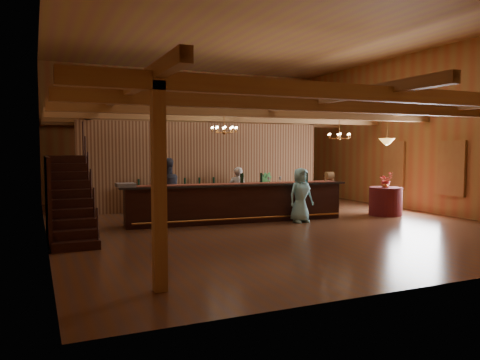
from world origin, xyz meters
name	(u,v)px	position (x,y,z in m)	size (l,w,h in m)	color
floor	(262,221)	(0.00, 0.00, 0.00)	(14.00, 14.00, 0.00)	#5B311A
ceiling	(263,35)	(0.00, 0.00, 5.50)	(14.00, 14.00, 0.00)	olive
wall_back	(190,135)	(0.00, 7.00, 2.75)	(12.00, 0.10, 5.50)	olive
wall_front	(458,113)	(0.00, -7.00, 2.75)	(12.00, 0.10, 5.50)	olive
wall_left	(43,125)	(-6.00, 0.00, 2.75)	(0.10, 14.00, 5.50)	olive
wall_right	(416,132)	(6.00, 0.00, 2.75)	(0.10, 14.00, 5.50)	olive
beam_grid	(255,114)	(0.00, 0.51, 3.24)	(11.90, 13.90, 0.39)	olive
support_posts	(270,169)	(0.00, -0.50, 1.60)	(9.20, 10.20, 3.20)	olive
partition_wall	(207,166)	(-0.50, 3.50, 1.55)	(9.00, 0.18, 3.10)	brown
window_right_front	(452,168)	(5.95, -1.60, 1.55)	(0.12, 1.05, 1.75)	white
window_right_back	(394,165)	(5.95, 1.00, 1.55)	(0.12, 1.05, 1.75)	white
staircase	(71,198)	(-5.45, -0.74, 1.00)	(1.00, 2.80, 2.00)	black
backroom_boxes	(195,189)	(-0.29, 5.50, 0.53)	(4.10, 0.60, 1.10)	black
tasting_bar	(237,203)	(-0.76, 0.17, 0.58)	(6.87, 1.47, 1.15)	black
beverage_dispenser	(155,175)	(-3.13, 0.44, 1.42)	(0.26, 0.26, 0.60)	silver
glass_rack_tray	(125,185)	(-3.96, 0.40, 1.19)	(0.50, 0.50, 0.10)	gray
raffle_drum	(329,176)	(2.28, -0.16, 1.31)	(0.34, 0.24, 0.30)	olive
bar_bottle_0	(241,178)	(-0.56, 0.28, 1.29)	(0.07, 0.07, 0.30)	black
bar_bottle_1	(242,178)	(-0.52, 0.28, 1.29)	(0.07, 0.07, 0.30)	black
bar_bottle_2	(261,178)	(0.08, 0.22, 1.29)	(0.07, 0.07, 0.30)	black
backbar_shelf	(178,198)	(-1.69, 3.20, 0.43)	(3.09, 0.48, 0.87)	black
round_table	(385,201)	(4.23, -0.53, 0.46)	(1.06, 1.06, 0.91)	#421118
chandelier_left	(224,129)	(-0.91, 0.75, 2.75)	(0.80, 0.80, 0.60)	#A6662C
chandelier_right	(339,136)	(3.36, 0.85, 2.60)	(0.80, 0.80, 0.75)	#A6662C
pendant_lamp	(387,141)	(4.23, -0.53, 2.40)	(0.52, 0.52, 0.90)	#A6662C
bartender	(238,192)	(-0.35, 1.04, 0.80)	(0.58, 0.38, 1.59)	silver
staff_second	(166,190)	(-2.69, 0.91, 0.95)	(0.93, 0.72, 1.90)	#2D2F3B
guest	(301,195)	(0.95, -0.66, 0.80)	(0.78, 0.51, 1.61)	#87D4DC
floor_plant	(262,190)	(1.25, 2.53, 0.66)	(0.73, 0.59, 1.33)	#245521
table_flowers	(386,180)	(4.19, -0.58, 1.16)	(0.44, 0.38, 0.49)	red
table_vase	(385,183)	(4.10, -0.65, 1.06)	(0.14, 0.14, 0.29)	#A6662C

